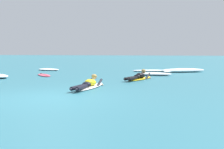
{
  "coord_description": "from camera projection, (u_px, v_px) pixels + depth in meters",
  "views": [
    {
      "loc": [
        3.34,
        -7.56,
        1.44
      ],
      "look_at": [
        1.14,
        4.27,
        0.36
      ],
      "focal_mm": 42.97,
      "sensor_mm": 36.0,
      "label": 1
    }
  ],
  "objects": [
    {
      "name": "surfer_near",
      "position": [
        89.0,
        85.0,
        10.28
      ],
      "size": [
        0.85,
        2.75,
        0.55
      ],
      "color": "white",
      "rests_on": "ground"
    },
    {
      "name": "surfer_far",
      "position": [
        139.0,
        77.0,
        13.21
      ],
      "size": [
        1.3,
        2.49,
        0.55
      ],
      "color": "yellow",
      "rests_on": "ground"
    },
    {
      "name": "whitewater_far_band",
      "position": [
        49.0,
        70.0,
        19.31
      ],
      "size": [
        1.81,
        1.07,
        0.15
      ],
      "color": "white",
      "rests_on": "ground"
    },
    {
      "name": "whitewater_back",
      "position": [
        154.0,
        74.0,
        15.42
      ],
      "size": [
        1.96,
        0.7,
        0.18
      ],
      "color": "white",
      "rests_on": "ground"
    },
    {
      "name": "ground_plane",
      "position": [
        111.0,
        72.0,
        17.93
      ],
      "size": [
        120.0,
        120.0,
        0.0
      ],
      "primitive_type": "plane",
      "color": "#2D6B7A"
    },
    {
      "name": "whitewater_mid_left",
      "position": [
        151.0,
        71.0,
        18.11
      ],
      "size": [
        2.58,
        0.99,
        0.15
      ],
      "color": "white",
      "rests_on": "ground"
    },
    {
      "name": "whitewater_front",
      "position": [
        183.0,
        70.0,
        17.76
      ],
      "size": [
        3.17,
        1.96,
        0.26
      ],
      "color": "white",
      "rests_on": "ground"
    },
    {
      "name": "drifting_surfboard",
      "position": [
        44.0,
        75.0,
        15.35
      ],
      "size": [
        1.58,
        1.8,
        0.16
      ],
      "color": "#E54C66",
      "rests_on": "ground"
    }
  ]
}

